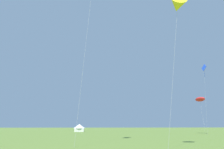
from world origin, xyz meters
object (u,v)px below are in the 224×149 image
(kite_yellow_delta, at_px, (178,5))
(kite_blue_diamond, at_px, (204,69))
(kite_red_parafoil, at_px, (200,99))
(festival_tent_right, at_px, (79,128))

(kite_yellow_delta, xyz_separation_m, kite_blue_diamond, (17.67, 29.70, 0.91))
(kite_red_parafoil, distance_m, kite_blue_diamond, 8.28)
(kite_yellow_delta, height_order, kite_red_parafoil, kite_yellow_delta)
(kite_blue_diamond, distance_m, festival_tent_right, 41.26)
(kite_red_parafoil, bearing_deg, kite_yellow_delta, -118.04)
(kite_red_parafoil, relative_size, festival_tent_right, 2.49)
(kite_yellow_delta, height_order, kite_blue_diamond, kite_blue_diamond)
(kite_yellow_delta, distance_m, kite_red_parafoil, 39.59)
(kite_blue_diamond, bearing_deg, kite_yellow_delta, -120.75)
(kite_blue_diamond, bearing_deg, kite_red_parafoil, 81.32)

